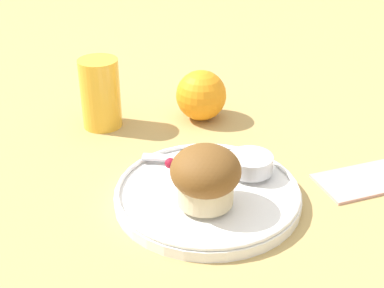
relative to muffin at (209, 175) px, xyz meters
The scene contains 9 objects.
ground_plane 0.08m from the muffin, 94.61° to the left, with size 3.00×3.00×0.00m, color tan.
plate 0.05m from the muffin, 70.43° to the left, with size 0.24×0.24×0.02m.
muffin is the anchor object (origin of this frame).
cream_ramekin 0.09m from the muffin, 30.62° to the left, with size 0.06×0.06×0.02m.
berry_pair 0.09m from the muffin, 98.94° to the left, with size 0.03×0.01×0.01m.
butter_knife 0.10m from the muffin, 71.87° to the left, with size 0.16×0.09×0.00m.
orange_fruit 0.27m from the muffin, 71.45° to the left, with size 0.08×0.08×0.08m.
juice_glass 0.29m from the muffin, 104.67° to the left, with size 0.06×0.06×0.11m.
folded_napkin 0.23m from the muffin, ahead, with size 0.13×0.07×0.01m.
Camera 1 is at (-0.19, -0.54, 0.39)m, focal length 50.00 mm.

